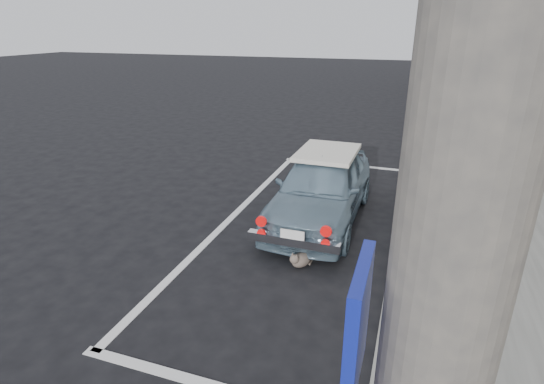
{
  "coord_description": "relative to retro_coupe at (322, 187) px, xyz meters",
  "views": [
    {
      "loc": [
        1.91,
        -3.13,
        3.1
      ],
      "look_at": [
        -0.02,
        2.49,
        0.75
      ],
      "focal_mm": 28.0,
      "sensor_mm": 36.0,
      "label": 1
    }
  ],
  "objects": [
    {
      "name": "sidewalk",
      "position": [
        2.65,
        -1.39,
        -0.51
      ],
      "size": [
        2.8,
        40.0,
        0.15
      ],
      "primitive_type": "cube",
      "color": "#61615C",
      "rests_on": "ground"
    },
    {
      "name": "ground",
      "position": [
        -0.55,
        -3.39,
        -0.58
      ],
      "size": [
        80.0,
        80.0,
        0.0
      ],
      "primitive_type": "plane",
      "color": "black",
      "rests_on": "ground"
    },
    {
      "name": "retro_coupe",
      "position": [
        0.0,
        0.0,
        0.0
      ],
      "size": [
        1.39,
        3.39,
        1.15
      ],
      "rotation": [
        0.0,
        0.0,
        -0.01
      ],
      "color": "slate",
      "rests_on": "ground"
    },
    {
      "name": "cat",
      "position": [
        0.09,
        -1.62,
        -0.46
      ],
      "size": [
        0.33,
        0.44,
        0.26
      ],
      "rotation": [
        0.0,
        0.0,
        -0.44
      ],
      "color": "#736958",
      "rests_on": "ground"
    },
    {
      "name": "pline_side",
      "position": [
        -1.45,
        -0.39,
        -0.58
      ],
      "size": [
        0.12,
        7.0,
        0.01
      ],
      "primitive_type": "cube",
      "color": "silver",
      "rests_on": "ground"
    },
    {
      "name": "pline_front",
      "position": [
        -0.05,
        3.11,
        -0.58
      ],
      "size": [
        3.0,
        0.12,
        0.01
      ],
      "primitive_type": "cube",
      "color": "silver",
      "rests_on": "ground"
    },
    {
      "name": "building_far",
      "position": [
        5.8,
        16.61,
        3.42
      ],
      "size": [
        3.5,
        10.0,
        8.0
      ],
      "primitive_type": "cube",
      "color": "#B2ABA2",
      "rests_on": "ground"
    }
  ]
}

